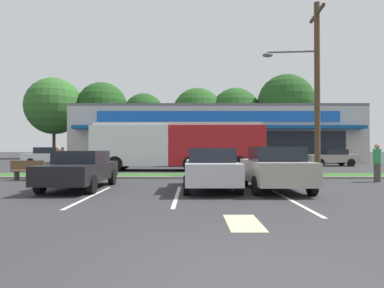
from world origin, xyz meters
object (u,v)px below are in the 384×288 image
car_1 (330,157)px  pedestrian_near_bench (57,165)px  car_0 (188,157)px  car_3 (210,168)px  pedestrian_by_pole (376,163)px  city_bus (177,145)px  car_4 (274,168)px  utility_pole (313,83)px  car_5 (80,169)px  car_2 (50,156)px  bus_stop_bench (27,170)px

car_1 → pedestrian_near_bench: pedestrian_near_bench is taller
car_0 → pedestrian_near_bench: 14.53m
car_3 → pedestrian_by_pole: bearing=-70.3°
city_bus → pedestrian_by_pole: 12.28m
car_3 → pedestrian_by_pole: pedestrian_by_pole is taller
car_4 → car_3: bearing=82.3°
utility_pole → car_5: bearing=-154.9°
car_2 → car_3: size_ratio=1.01×
pedestrian_near_bench → pedestrian_by_pole: bearing=157.5°
bus_stop_bench → pedestrian_by_pole: size_ratio=0.92×
utility_pole → car_3: (-5.83, -5.34, -4.21)m
utility_pole → pedestrian_by_pole: utility_pole is taller
pedestrian_by_pole → pedestrian_near_bench: bearing=-6.5°
car_0 → pedestrian_by_pole: size_ratio=2.43×
bus_stop_bench → car_2: size_ratio=0.35×
car_1 → pedestrian_near_bench: 22.60m
bus_stop_bench → car_3: 9.20m
utility_pole → car_1: bearing=63.3°
car_2 → car_0: bearing=-7.0°
utility_pole → pedestrian_near_bench: size_ratio=5.82×
city_bus → pedestrian_near_bench: (-5.01, -8.12, -0.96)m
utility_pole → car_1: (5.48, 10.87, -4.26)m
bus_stop_bench → car_5: size_ratio=0.35×
car_4 → bus_stop_bench: bearing=70.5°
car_0 → car_5: car_0 is taller
car_4 → pedestrian_by_pole: (5.43, 3.08, 0.06)m
city_bus → utility_pole: bearing=146.1°
car_0 → car_3: car_0 is taller
car_3 → car_5: car_3 is taller
car_3 → pedestrian_near_bench: (-6.67, 2.51, 0.01)m
pedestrian_by_pole → utility_pole: bearing=-61.0°
car_5 → pedestrian_by_pole: bearing=101.1°
car_1 → car_4: bearing=61.4°
utility_pole → car_2: (-19.14, 12.05, -4.19)m
utility_pole → bus_stop_bench: 15.12m
bus_stop_bench → car_1: bearing=-147.3°
bus_stop_bench → car_1: car_1 is taller
bus_stop_bench → car_0: car_0 is taller
car_4 → car_1: bearing=-28.6°
car_0 → utility_pole: bearing=122.9°
utility_pole → car_5: size_ratio=2.02×
car_0 → pedestrian_near_bench: bearing=66.9°
utility_pole → pedestrian_by_pole: size_ratio=5.36×
utility_pole → car_1: 12.89m
car_2 → car_3: car_2 is taller
car_1 → car_5: bearing=44.4°
car_0 → pedestrian_by_pole: 15.74m
city_bus → car_0: (0.68, 5.25, -0.97)m
car_0 → pedestrian_by_pole: pedestrian_by_pole is taller
car_0 → car_1: (12.28, 0.33, -0.06)m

